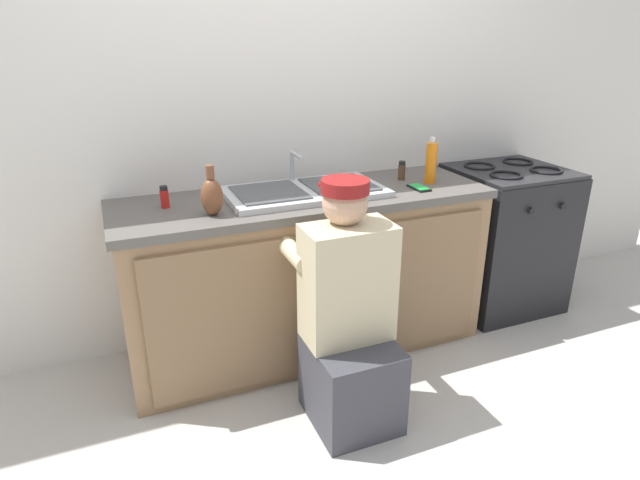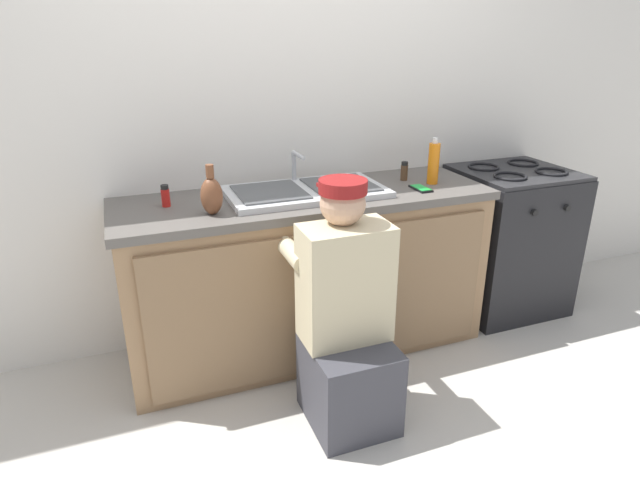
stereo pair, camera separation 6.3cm
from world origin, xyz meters
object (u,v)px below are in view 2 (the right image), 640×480
object	(u,v)px
sink_double_basin	(306,191)
spice_bottle_red	(165,196)
plumber_person	(346,327)
soap_bottle_orange	(434,163)
cell_phone	(421,188)
vase_decorative	(212,195)
stove_range	(507,240)
spice_bottle_pepper	(404,171)

from	to	relation	value
sink_double_basin	spice_bottle_red	distance (m)	0.69
plumber_person	soap_bottle_orange	size ratio (longest dim) A/B	4.42
cell_phone	vase_decorative	world-z (taller)	vase_decorative
plumber_person	stove_range	bearing A→B (deg)	24.55
soap_bottle_orange	vase_decorative	world-z (taller)	soap_bottle_orange
vase_decorative	spice_bottle_pepper	world-z (taller)	vase_decorative
sink_double_basin	plumber_person	size ratio (longest dim) A/B	0.72
soap_bottle_orange	spice_bottle_red	distance (m)	1.41
sink_double_basin	soap_bottle_orange	xyz separation A→B (m)	(0.71, -0.05, 0.09)
sink_double_basin	plumber_person	world-z (taller)	plumber_person
vase_decorative	soap_bottle_orange	bearing A→B (deg)	4.45
cell_phone	spice_bottle_red	distance (m)	1.29
vase_decorative	spice_bottle_red	xyz separation A→B (m)	(-0.19, 0.19, -0.04)
vase_decorative	spice_bottle_pepper	size ratio (longest dim) A/B	2.19
sink_double_basin	vase_decorative	size ratio (longest dim) A/B	3.48
spice_bottle_pepper	spice_bottle_red	world-z (taller)	same
sink_double_basin	cell_phone	xyz separation A→B (m)	(0.59, -0.13, -0.01)
stove_range	vase_decorative	distance (m)	1.90
stove_range	spice_bottle_pepper	size ratio (longest dim) A/B	8.60
plumber_person	spice_bottle_red	xyz separation A→B (m)	(-0.65, 0.68, 0.47)
cell_phone	vase_decorative	distance (m)	1.10
sink_double_basin	vase_decorative	world-z (taller)	vase_decorative
cell_phone	soap_bottle_orange	world-z (taller)	soap_bottle_orange
soap_bottle_orange	spice_bottle_red	xyz separation A→B (m)	(-1.40, 0.10, -0.06)
soap_bottle_orange	spice_bottle_pepper	size ratio (longest dim) A/B	2.38
stove_range	spice_bottle_pepper	distance (m)	0.87
plumber_person	cell_phone	bearing A→B (deg)	37.87
soap_bottle_orange	spice_bottle_pepper	xyz separation A→B (m)	(-0.11, 0.11, -0.06)
vase_decorative	spice_bottle_red	size ratio (longest dim) A/B	2.19
plumber_person	spice_bottle_pepper	size ratio (longest dim) A/B	10.52
plumber_person	cell_phone	xyz separation A→B (m)	(0.63, 0.49, 0.43)
plumber_person	spice_bottle_pepper	xyz separation A→B (m)	(0.64, 0.69, 0.47)
stove_range	vase_decorative	world-z (taller)	vase_decorative
cell_phone	spice_bottle_pepper	size ratio (longest dim) A/B	1.33
vase_decorative	plumber_person	bearing A→B (deg)	-46.35
cell_phone	soap_bottle_orange	xyz separation A→B (m)	(0.12, 0.08, 0.11)
vase_decorative	spice_bottle_red	world-z (taller)	vase_decorative
cell_phone	spice_bottle_red	size ratio (longest dim) A/B	1.33
plumber_person	soap_bottle_orange	xyz separation A→B (m)	(0.75, 0.58, 0.53)
plumber_person	vase_decorative	xyz separation A→B (m)	(-0.46, 0.48, 0.51)
spice_bottle_pepper	vase_decorative	bearing A→B (deg)	-169.26
vase_decorative	spice_bottle_red	distance (m)	0.27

